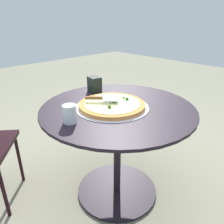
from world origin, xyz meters
The scene contains 6 objects.
ground_plane centered at (0.00, 0.00, 0.00)m, with size 10.00×10.00×0.00m, color gray.
patio_table centered at (0.00, 0.00, 0.50)m, with size 0.98×0.98×0.70m.
pizza_on_tray centered at (0.03, -0.02, 0.71)m, with size 0.47×0.47×0.05m.
pizza_server centered at (0.07, -0.08, 0.75)m, with size 0.18×0.18×0.02m.
drinking_cup centered at (0.35, -0.02, 0.75)m, with size 0.07×0.07×0.10m, color white.
napkin_dispenser centered at (-0.08, -0.33, 0.75)m, with size 0.10×0.08×0.12m, color black.
Camera 1 is at (0.92, 0.89, 1.23)m, focal length 34.86 mm.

